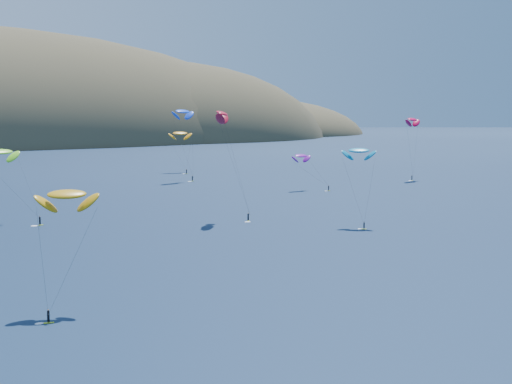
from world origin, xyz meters
The scene contains 9 objects.
ground centered at (0.00, 0.00, 0.00)m, with size 2800.00×2800.00×0.00m, color black.
kitesurfer_2 centered at (-38.87, 42.47, 15.55)m, with size 9.77×10.06×17.84m.
kitesurfer_3 centered at (-32.67, 123.62, 16.85)m, with size 11.81×14.01×19.35m.
kitesurfer_4 centered at (45.49, 192.78, 25.95)m, with size 11.25×10.28×28.85m.
kitesurfer_5 centered at (39.28, 78.17, 17.38)m, with size 8.09×10.91×19.54m.
kitesurfer_6 centered at (66.83, 144.29, 11.38)m, with size 10.53×10.31×13.50m.
kitesurfer_8 centered at (123.65, 153.16, 22.84)m, with size 9.94×8.75×25.42m.
kitesurfer_9 centered at (15.58, 102.00, 25.93)m, with size 8.32×13.04×28.43m.
kitesurfer_11 centered at (59.35, 226.65, 16.49)m, with size 10.34×14.31×19.23m.
Camera 1 is at (-64.54, -54.24, 27.34)m, focal length 50.00 mm.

